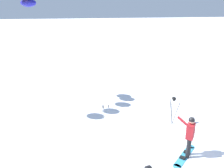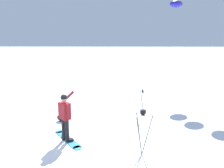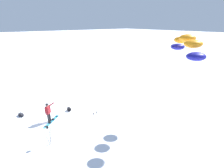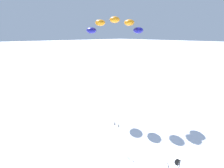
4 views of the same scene
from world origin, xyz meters
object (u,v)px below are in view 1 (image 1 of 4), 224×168
camera_tripod (173,105)px  snowboarder (190,133)px  ski_poles (106,114)px  snowboard (184,156)px

camera_tripod → snowboarder: bearing=-108.0°
ski_poles → camera_tripod: bearing=-5.5°
snowboarder → snowboard: (-0.12, 0.03, -0.97)m
snowboarder → ski_poles: (-2.46, 2.82, -0.16)m
snowboarder → snowboard: bearing=167.1°
snowboarder → snowboard: size_ratio=1.08×
snowboard → camera_tripod: camera_tripod is taller
snowboard → ski_poles: bearing=129.9°
camera_tripod → ski_poles: 3.29m
ski_poles → snowboarder: bearing=-49.0°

